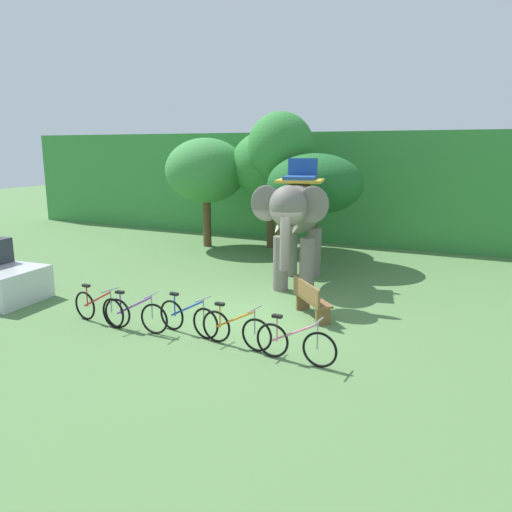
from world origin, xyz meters
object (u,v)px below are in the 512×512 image
Objects in this scene: elephant at (297,213)px; bike_purple at (135,315)px; bike_orange at (236,329)px; tree_far_left at (271,165)px; tree_center at (315,184)px; bike_pink at (295,343)px; tree_right at (206,171)px; tree_center_left at (281,148)px; bike_blue at (188,318)px; wooden_bench at (310,298)px; bike_red at (99,308)px.

elephant is 2.48× the size of bike_purple.
elephant is 2.48× the size of bike_orange.
tree_far_left is 1.23× the size of tree_center.
tree_far_left is at bearing 116.32° from bike_pink.
tree_center is 2.29× the size of bike_purple.
tree_right is 2.63× the size of bike_orange.
bike_pink is (7.61, -9.37, -2.77)m from tree_right.
bike_purple is at bearing -99.81° from tree_center.
elephant is at bearing 110.79° from bike_pink.
elephant is (3.09, -5.06, -1.22)m from tree_far_left.
tree_center_left reaches higher than bike_purple.
bike_blue is 1.24× the size of wooden_bench.
tree_center_left reaches higher than bike_blue.
elephant reaches higher than wooden_bench.
elephant is 5.79m from bike_purple.
bike_red and bike_orange have the same top height.
tree_center_left is 10.67m from bike_pink.
tree_right is at bearing 143.31° from elephant.
bike_red is at bearing -107.07° from tree_center.
bike_pink is at bearing -7.42° from bike_orange.
bike_purple is at bearing -164.25° from bike_blue.
tree_center is at bearing 99.56° from elephant.
elephant is at bearing 59.41° from bike_red.
elephant is 3.09× the size of wooden_bench.
wooden_bench is (3.54, -6.45, -3.62)m from tree_center_left.
wooden_bench is at bearing -43.95° from tree_right.
bike_pink is (1.40, -0.18, 0.00)m from bike_orange.
tree_center_left is 3.18× the size of bike_red.
bike_purple reaches higher than wooden_bench.
tree_center_left is 1.28× the size of elephant.
bike_red is at bearing -74.34° from tree_right.
tree_far_left is at bearing 128.30° from tree_center_left.
tree_right is 2.63× the size of bike_purple.
wooden_bench is (1.85, -5.58, -2.36)m from tree_center.
bike_blue and bike_pink have the same top height.
tree_center is at bearing 106.75° from bike_pink.
bike_orange is (3.59, 0.15, 0.00)m from bike_red.
wooden_bench is at bearing 47.85° from bike_blue.
bike_purple is 1.24× the size of wooden_bench.
tree_far_left is 3.31m from tree_center.
tree_center_left is at bearing 99.56° from bike_blue.
bike_red is (-0.83, -9.06, -3.71)m from tree_center_left.
bike_purple is 2.50m from bike_orange.
tree_center is 2.30× the size of bike_blue.
tree_right reaches higher than elephant.
wooden_bench is at bearing 72.57° from bike_orange.
elephant is at bearing -58.54° from tree_far_left.
tree_center_left is at bearing -4.57° from tree_right.
tree_far_left is at bearing 121.46° from elephant.
tree_right is at bearing 167.42° from tree_center.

